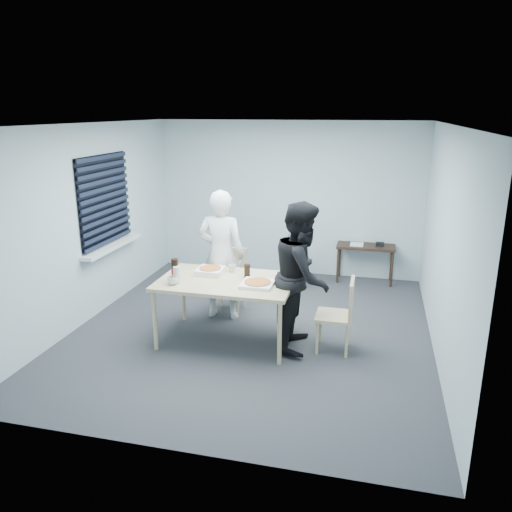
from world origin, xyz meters
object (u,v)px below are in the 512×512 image
(dining_table, at_px, (226,285))
(stool, at_px, (297,266))
(chair_far, at_px, (231,275))
(mug_b, at_px, (232,268))
(side_table, at_px, (366,250))
(person_black, at_px, (302,276))
(backpack, at_px, (297,247))
(person_white, at_px, (221,255))
(soda_bottle, at_px, (175,271))
(chair_right, at_px, (342,310))
(mug_a, at_px, (173,281))

(dining_table, distance_m, stool, 2.23)
(dining_table, distance_m, chair_far, 1.03)
(dining_table, distance_m, mug_b, 0.34)
(dining_table, distance_m, side_table, 3.09)
(person_black, relative_size, backpack, 4.37)
(person_white, height_order, soda_bottle, person_white)
(chair_right, height_order, person_black, person_black)
(soda_bottle, bearing_deg, person_black, 10.26)
(chair_right, bearing_deg, side_table, 85.78)
(person_white, xyz_separation_m, side_table, (1.86, 1.96, -0.34))
(chair_right, height_order, side_table, chair_right)
(dining_table, relative_size, person_black, 0.92)
(mug_b, relative_size, soda_bottle, 0.36)
(chair_right, relative_size, side_table, 0.95)
(chair_right, distance_m, person_white, 1.83)
(dining_table, distance_m, mug_a, 0.65)
(chair_far, height_order, side_table, chair_far)
(mug_b, bearing_deg, stool, 73.04)
(person_black, xyz_separation_m, side_table, (0.67, 2.57, -0.34))
(dining_table, xyz_separation_m, backpack, (0.53, 2.12, -0.07))
(chair_far, bearing_deg, stool, 56.50)
(person_black, bearing_deg, mug_b, 74.98)
(dining_table, bearing_deg, soda_bottle, -161.32)
(side_table, bearing_deg, stool, -153.84)
(chair_far, xyz_separation_m, chair_right, (1.62, -0.93, 0.00))
(mug_a, distance_m, mug_b, 0.83)
(chair_far, xyz_separation_m, backpack, (0.76, 1.14, 0.15))
(mug_a, bearing_deg, dining_table, 28.13)
(stool, xyz_separation_m, soda_bottle, (-1.10, -2.33, 0.57))
(chair_far, xyz_separation_m, mug_b, (0.21, -0.66, 0.32))
(mug_a, bearing_deg, chair_right, 10.04)
(side_table, relative_size, mug_a, 7.63)
(soda_bottle, bearing_deg, backpack, 64.50)
(backpack, height_order, soda_bottle, soda_bottle)
(backpack, height_order, mug_b, mug_b)
(person_white, bearing_deg, person_black, 152.50)
(dining_table, bearing_deg, person_white, 111.84)
(dining_table, relative_size, chair_right, 1.82)
(dining_table, relative_size, mug_b, 16.20)
(dining_table, height_order, mug_a, mug_a)
(chair_right, bearing_deg, soda_bottle, -173.06)
(mug_b, bearing_deg, person_white, 124.68)
(dining_table, relative_size, person_white, 0.92)
(dining_table, xyz_separation_m, chair_right, (1.39, 0.04, -0.22))
(dining_table, relative_size, chair_far, 1.82)
(person_white, distance_m, side_table, 2.72)
(side_table, height_order, soda_bottle, soda_bottle)
(mug_a, height_order, soda_bottle, soda_bottle)
(person_black, distance_m, mug_b, 0.97)
(side_table, xyz_separation_m, backpack, (-1.05, -0.53, 0.11))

